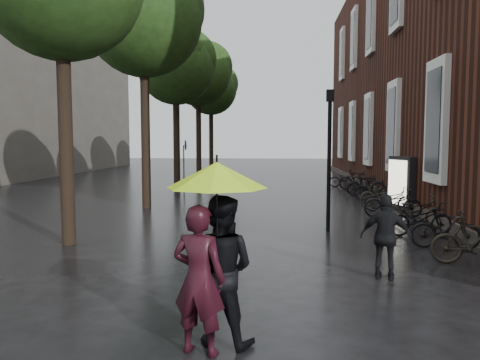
# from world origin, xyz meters

# --- Properties ---
(street_trees) EXTENTS (4.33, 34.03, 8.91)m
(street_trees) POSITION_xyz_m (-3.99, 15.91, 6.34)
(street_trees) COLOR black
(street_trees) RESTS_ON ground
(person_burgundy) EXTENTS (0.72, 0.56, 1.74)m
(person_burgundy) POSITION_xyz_m (-0.11, 1.62, 0.87)
(person_burgundy) COLOR black
(person_burgundy) RESTS_ON ground
(person_black) EXTENTS (1.01, 0.87, 1.81)m
(person_black) POSITION_xyz_m (0.10, 1.91, 0.90)
(person_black) COLOR black
(person_black) RESTS_ON ground
(lime_umbrella) EXTENTS (1.16, 1.16, 1.71)m
(lime_umbrella) POSITION_xyz_m (0.09, 1.71, 2.06)
(lime_umbrella) COLOR black
(lime_umbrella) RESTS_ON ground
(pedestrian_walking) EXTENTS (0.95, 0.59, 1.51)m
(pedestrian_walking) POSITION_xyz_m (2.71, 4.73, 0.76)
(pedestrian_walking) COLOR black
(pedestrian_walking) RESTS_ON ground
(parked_bicycles) EXTENTS (2.06, 15.97, 1.01)m
(parked_bicycles) POSITION_xyz_m (4.63, 13.42, 0.46)
(parked_bicycles) COLOR black
(parked_bicycles) RESTS_ON ground
(ad_lightbox) EXTENTS (0.29, 1.25, 1.89)m
(ad_lightbox) POSITION_xyz_m (5.14, 13.03, 0.95)
(ad_lightbox) COLOR black
(ad_lightbox) RESTS_ON ground
(lamp_post) EXTENTS (0.19, 0.19, 3.78)m
(lamp_post) POSITION_xyz_m (2.19, 9.07, 2.30)
(lamp_post) COLOR black
(lamp_post) RESTS_ON ground
(cycle_sign) EXTENTS (0.13, 0.45, 2.46)m
(cycle_sign) POSITION_xyz_m (-3.34, 17.34, 1.62)
(cycle_sign) COLOR #262628
(cycle_sign) RESTS_ON ground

